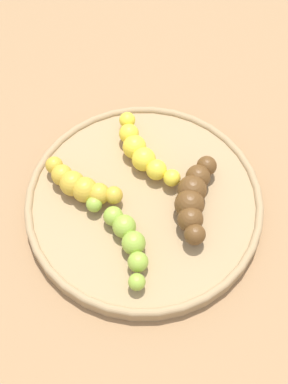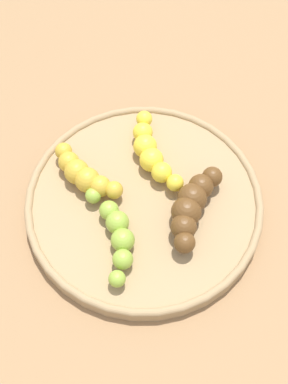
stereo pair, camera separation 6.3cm
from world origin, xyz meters
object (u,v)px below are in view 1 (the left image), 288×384
banana_green (125,237)px  banana_yellow (142,152)px  banana_spotted (80,185)px  banana_overripe (194,198)px  fruit_bowl (144,202)px

banana_green → banana_yellow: (-0.08, 0.09, 0.00)m
banana_yellow → banana_spotted: banana_spotted is taller
banana_green → banana_overripe: (0.01, 0.10, 0.00)m
fruit_bowl → banana_green: banana_green is taller
banana_overripe → banana_spotted: (-0.11, -0.09, -0.00)m
fruit_bowl → banana_overripe: banana_overripe is taller
banana_yellow → banana_overripe: bearing=99.9°
banana_yellow → banana_spotted: (-0.01, -0.09, 0.00)m
banana_green → banana_spotted: size_ratio=1.23×
fruit_bowl → banana_yellow: size_ratio=2.33×
banana_green → banana_yellow: banana_yellow is taller
banana_green → banana_spotted: 0.09m
banana_spotted → banana_green: bearing=68.9°
fruit_bowl → banana_overripe: bearing=42.7°
fruit_bowl → banana_overripe: size_ratio=2.93×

